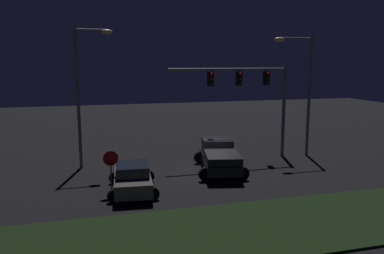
% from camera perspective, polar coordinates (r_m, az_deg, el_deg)
% --- Properties ---
extents(ground_plane, '(80.00, 80.00, 0.00)m').
position_cam_1_polar(ground_plane, '(23.79, 2.57, -6.62)').
color(ground_plane, black).
extents(grass_median, '(24.52, 5.37, 0.10)m').
position_cam_1_polar(grass_median, '(16.64, 11.61, -13.88)').
color(grass_median, black).
rests_on(grass_median, ground_plane).
extents(pickup_truck, '(3.63, 5.70, 1.80)m').
position_cam_1_polar(pickup_truck, '(23.97, 3.98, -4.04)').
color(pickup_truck, black).
rests_on(pickup_truck, ground_plane).
extents(car_sedan, '(2.75, 4.55, 1.51)m').
position_cam_1_polar(car_sedan, '(20.40, -8.67, -7.30)').
color(car_sedan, '#514C47').
rests_on(car_sedan, ground_plane).
extents(traffic_signal_gantry, '(8.32, 0.56, 6.50)m').
position_cam_1_polar(traffic_signal_gantry, '(26.79, 8.74, 5.75)').
color(traffic_signal_gantry, slate).
rests_on(traffic_signal_gantry, ground_plane).
extents(street_lamp_left, '(2.30, 0.44, 8.64)m').
position_cam_1_polar(street_lamp_left, '(24.91, -15.37, 6.33)').
color(street_lamp_left, slate).
rests_on(street_lamp_left, ground_plane).
extents(street_lamp_right, '(2.91, 0.44, 8.31)m').
position_cam_1_polar(street_lamp_right, '(28.20, 15.76, 6.39)').
color(street_lamp_right, slate).
rests_on(street_lamp_right, ground_plane).
extents(stop_sign, '(0.76, 0.08, 2.23)m').
position_cam_1_polar(stop_sign, '(20.01, -11.73, -5.28)').
color(stop_sign, slate).
rests_on(stop_sign, ground_plane).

